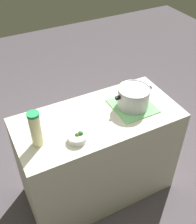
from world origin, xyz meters
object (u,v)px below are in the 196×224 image
Objects in this scene: cooking_pot at (133,97)px; lemonade_pitcher at (36,129)px; broccoli_bowl_front at (77,137)px; broccoli_bowl_center at (141,85)px.

cooking_pot is 0.84m from lemonade_pitcher.
lemonade_pitcher is 0.31m from broccoli_bowl_front.
broccoli_bowl_center is at bearing -166.89° from lemonade_pitcher.
lemonade_pitcher is 2.02× the size of broccoli_bowl_front.
broccoli_bowl_front is at bearing 15.00° from cooking_pot.
broccoli_bowl_front is 1.18× the size of broccoli_bowl_center.
lemonade_pitcher is at bearing -20.51° from broccoli_bowl_front.
lemonade_pitcher is at bearing 13.11° from broccoli_bowl_center.
lemonade_pitcher is at bearing 3.68° from cooking_pot.
broccoli_bowl_center is at bearing -137.57° from cooking_pot.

